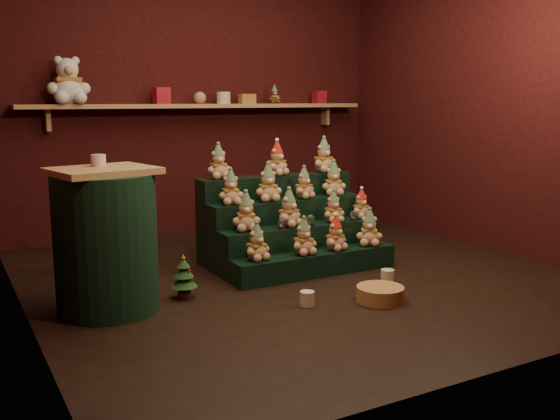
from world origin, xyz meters
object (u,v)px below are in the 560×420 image
snow_globe_c (354,216)px  mug_left (307,298)px  side_table (106,241)px  brown_bear (275,95)px  mini_christmas_tree (184,277)px  riser_tier_front (316,263)px  wicker_basket (380,294)px  white_bear (67,74)px  snow_globe_b (310,220)px  mug_right (387,276)px  snow_globe_a (281,224)px

snow_globe_c → mug_left: snow_globe_c is taller
side_table → brown_bear: size_ratio=4.97×
snow_globe_c → mini_christmas_tree: snow_globe_c is taller
riser_tier_front → wicker_basket: (0.04, -0.77, -0.04)m
side_table → white_bear: (0.18, 1.93, 1.12)m
snow_globe_b → brown_bear: size_ratio=0.48×
side_table → mug_left: side_table is taller
snow_globe_b → side_table: 1.70m
side_table → brown_bear: (2.29, 1.93, 0.95)m
riser_tier_front → mug_right: 0.58m
snow_globe_a → white_bear: white_bear is taller
riser_tier_front → brown_bear: bearing=70.7°
wicker_basket → riser_tier_front: bearing=92.7°
mini_christmas_tree → mug_right: 1.53m
brown_bear → side_table: bearing=-128.7°
riser_tier_front → side_table: side_table is taller
snow_globe_b → mug_left: 0.98m
snow_globe_b → wicker_basket: bearing=-90.7°
snow_globe_a → snow_globe_c: 0.69m
snow_globe_c → wicker_basket: bearing=-115.2°
riser_tier_front → side_table: size_ratio=1.49×
wicker_basket → brown_bear: bearing=76.8°
snow_globe_c → brown_bear: size_ratio=0.46×
mini_christmas_tree → snow_globe_c: bearing=7.7°
snow_globe_b → side_table: size_ratio=0.10×
mini_christmas_tree → wicker_basket: bearing=-31.9°
riser_tier_front → snow_globe_c: size_ratio=16.05×
side_table → mug_right: 2.07m
snow_globe_c → mug_left: bearing=-140.4°
riser_tier_front → mug_left: size_ratio=14.29×
mini_christmas_tree → snow_globe_b: bearing=10.4°
riser_tier_front → mug_left: riser_tier_front is taller
riser_tier_front → mini_christmas_tree: (-1.12, -0.05, 0.06)m
snow_globe_b → snow_globe_c: snow_globe_b is taller
mug_right → snow_globe_b: bearing=116.7°
mug_left → wicker_basket: wicker_basket is taller
snow_globe_a → white_bear: 2.43m
snow_globe_c → wicker_basket: (-0.44, -0.93, -0.35)m
mug_right → brown_bear: brown_bear is taller
white_bear → brown_bear: size_ratio=2.80×
snow_globe_a → riser_tier_front: bearing=-36.0°
mug_right → snow_globe_c: bearing=78.9°
mug_right → wicker_basket: wicker_basket is taller
mini_christmas_tree → mug_left: (0.66, -0.55, -0.10)m
brown_bear → riser_tier_front: bearing=-98.0°
snow_globe_c → snow_globe_a: bearing=180.0°
mini_christmas_tree → mug_left: mini_christmas_tree is taller
side_table → mini_christmas_tree: (0.52, -0.01, -0.31)m
wicker_basket → snow_globe_c: bearing=64.8°
snow_globe_a → mug_left: bearing=-106.8°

